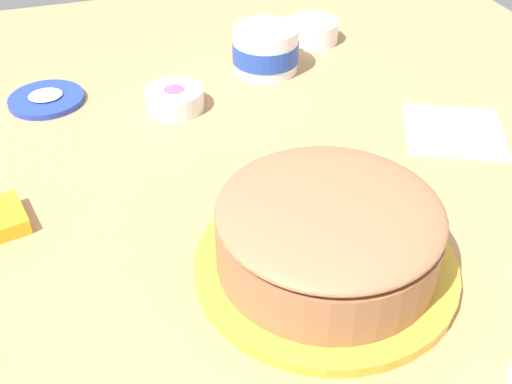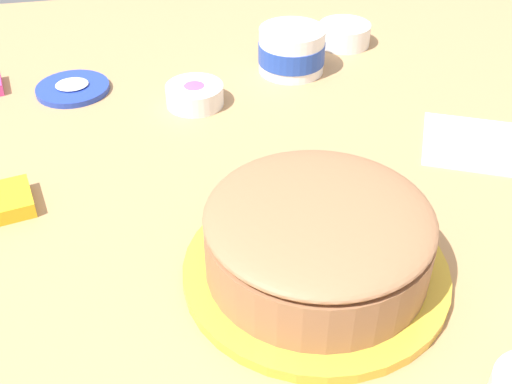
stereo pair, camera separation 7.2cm
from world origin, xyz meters
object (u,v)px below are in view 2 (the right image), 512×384
object	(u,v)px
frosted_cake	(317,243)
sprinkle_bowl_rainbow	(195,94)
sprinkle_bowl_orange	(344,34)
paper_napkin	(474,143)
frosting_tub	(292,49)
frosting_tub_lid	(73,88)

from	to	relation	value
frosted_cake	sprinkle_bowl_rainbow	bearing A→B (deg)	-78.27
sprinkle_bowl_orange	paper_napkin	xyz separation A→B (m)	(-0.08, 0.39, -0.02)
frosting_tub	sprinkle_bowl_orange	world-z (taller)	frosting_tub
frosted_cake	sprinkle_bowl_orange	size ratio (longest dim) A/B	3.10
frosted_cake	frosting_tub_lid	distance (m)	0.59
frosted_cake	frosting_tub	world-z (taller)	frosted_cake
frosted_cake	sprinkle_bowl_rainbow	world-z (taller)	frosted_cake
frosting_tub	sprinkle_bowl_orange	distance (m)	0.16
sprinkle_bowl_rainbow	frosting_tub	bearing A→B (deg)	-154.59
sprinkle_bowl_orange	sprinkle_bowl_rainbow	distance (m)	0.36
frosting_tub	frosting_tub_lid	xyz separation A→B (m)	(0.39, 0.00, -0.04)
frosted_cake	paper_napkin	size ratio (longest dim) A/B	2.06
sprinkle_bowl_rainbow	paper_napkin	bearing A→B (deg)	152.60
frosting_tub	paper_napkin	distance (m)	0.37
paper_napkin	sprinkle_bowl_rainbow	bearing A→B (deg)	-27.40
sprinkle_bowl_orange	sprinkle_bowl_rainbow	world-z (taller)	sprinkle_bowl_orange
frosting_tub	sprinkle_bowl_rainbow	bearing A→B (deg)	25.41
frosting_tub_lid	frosted_cake	bearing A→B (deg)	119.55
frosting_tub	paper_napkin	size ratio (longest dim) A/B	0.80
sprinkle_bowl_rainbow	paper_napkin	world-z (taller)	sprinkle_bowl_rainbow
sprinkle_bowl_orange	paper_napkin	distance (m)	0.39
frosting_tub_lid	sprinkle_bowl_orange	distance (m)	0.53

